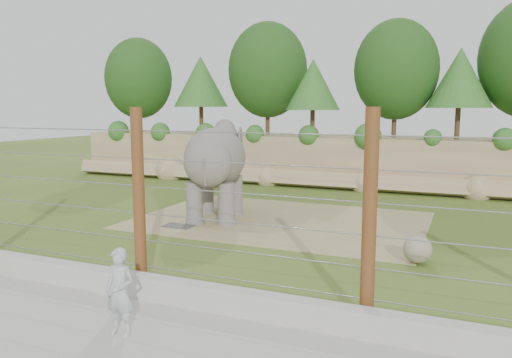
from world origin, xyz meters
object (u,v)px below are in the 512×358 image
at_px(elephant, 215,172).
at_px(zookeeper, 120,292).
at_px(barrier_fence, 139,199).
at_px(stone_ball, 418,249).

distance_m(elephant, zookeeper, 9.44).
relative_size(elephant, barrier_fence, 0.21).
distance_m(elephant, barrier_fence, 7.06).
relative_size(elephant, stone_ball, 5.81).
bearing_deg(zookeeper, stone_ball, 54.81).
bearing_deg(barrier_fence, elephant, 104.18).
height_order(elephant, stone_ball, elephant).
distance_m(stone_ball, zookeeper, 7.71).
distance_m(elephant, stone_ball, 7.81).
xyz_separation_m(elephant, barrier_fence, (1.73, -6.84, 0.28)).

